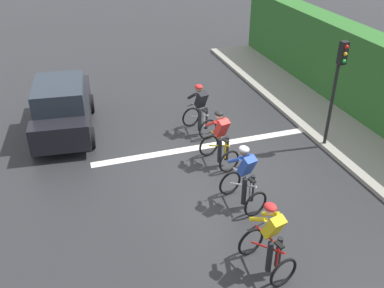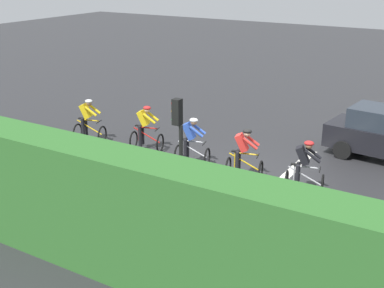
% 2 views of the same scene
% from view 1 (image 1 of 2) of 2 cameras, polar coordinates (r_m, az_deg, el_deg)
% --- Properties ---
extents(ground_plane, '(80.00, 80.00, 0.00)m').
position_cam_1_polar(ground_plane, '(12.23, 3.88, -3.43)').
color(ground_plane, '#28282B').
extents(road_marking_stop_line, '(7.00, 0.30, 0.01)m').
position_cam_1_polar(road_marking_stop_line, '(13.31, 1.73, -0.31)').
color(road_marking_stop_line, silver).
rests_on(road_marking_stop_line, ground).
extents(cyclist_second, '(0.91, 1.21, 1.66)m').
position_cam_1_polar(cyclist_second, '(8.89, 10.28, -12.56)').
color(cyclist_second, black).
rests_on(cyclist_second, ground).
extents(cyclist_mid, '(0.93, 1.21, 1.66)m').
position_cam_1_polar(cyclist_mid, '(10.51, 6.98, -4.61)').
color(cyclist_mid, black).
rests_on(cyclist_mid, ground).
extents(cyclist_fourth, '(0.92, 1.21, 1.66)m').
position_cam_1_polar(cyclist_fourth, '(12.07, 3.75, 0.54)').
color(cyclist_fourth, black).
rests_on(cyclist_fourth, ground).
extents(cyclist_trailing, '(0.92, 1.21, 1.66)m').
position_cam_1_polar(cyclist_trailing, '(13.71, 1.08, 4.44)').
color(cyclist_trailing, black).
rests_on(cyclist_trailing, ground).
extents(car_black, '(2.21, 4.26, 1.76)m').
position_cam_1_polar(car_black, '(14.39, -16.86, 4.72)').
color(car_black, black).
rests_on(car_black, ground).
extents(traffic_light_near_crossing, '(0.20, 0.31, 3.34)m').
position_cam_1_polar(traffic_light_near_crossing, '(12.96, 18.72, 8.10)').
color(traffic_light_near_crossing, black).
rests_on(traffic_light_near_crossing, ground).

